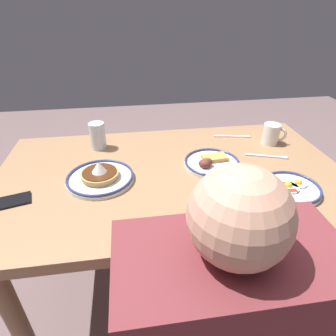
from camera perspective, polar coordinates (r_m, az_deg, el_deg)
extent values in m
plane|color=#735C5B|center=(1.69, 0.63, -22.21)|extent=(6.00, 6.00, 0.00)
cube|color=#9F7751|center=(1.19, 0.83, -1.60)|extent=(1.45, 0.85, 0.04)
cylinder|color=#876545|center=(1.84, 18.77, -4.06)|extent=(0.07, 0.07, 0.69)
cylinder|color=#876545|center=(1.72, -22.36, -7.52)|extent=(0.07, 0.07, 0.69)
cylinder|color=#876545|center=(1.45, 29.92, -18.71)|extent=(0.07, 0.07, 0.69)
cylinder|color=#876545|center=(1.30, -28.26, -25.52)|extent=(0.07, 0.07, 0.69)
cylinder|color=white|center=(1.15, -13.48, -2.18)|extent=(0.27, 0.27, 0.01)
torus|color=navy|center=(1.15, -13.56, -1.68)|extent=(0.26, 0.26, 0.01)
cylinder|color=tan|center=(1.15, -13.56, -1.64)|extent=(0.14, 0.14, 0.01)
cylinder|color=tan|center=(1.14, -13.64, -1.13)|extent=(0.15, 0.15, 0.01)
cylinder|color=#4C2814|center=(1.14, -13.68, -0.81)|extent=(0.13, 0.13, 0.00)
cone|color=white|center=(1.12, -13.83, 0.18)|extent=(0.06, 0.06, 0.04)
cylinder|color=white|center=(1.16, 23.55, -3.93)|extent=(0.22, 0.22, 0.01)
torus|color=navy|center=(1.16, 23.67, -3.45)|extent=(0.21, 0.21, 0.01)
cylinder|color=white|center=(1.19, 24.66, -2.80)|extent=(0.07, 0.07, 0.01)
sphere|color=yellow|center=(1.18, 24.83, -2.68)|extent=(0.03, 0.03, 0.03)
cylinder|color=white|center=(1.15, 23.21, -3.67)|extent=(0.07, 0.07, 0.01)
sphere|color=yellow|center=(1.15, 23.10, -3.22)|extent=(0.03, 0.03, 0.03)
cube|color=#9E3A22|center=(1.15, 21.34, -2.97)|extent=(0.08, 0.04, 0.01)
cube|color=brown|center=(1.14, 21.90, -3.67)|extent=(0.08, 0.04, 0.01)
cube|color=maroon|center=(1.12, 22.48, -4.39)|extent=(0.09, 0.03, 0.01)
cylinder|color=white|center=(1.24, 8.82, 0.83)|extent=(0.24, 0.24, 0.01)
torus|color=navy|center=(1.23, 8.86, 1.31)|extent=(0.24, 0.24, 0.01)
cube|color=#D7974D|center=(1.25, 9.36, 2.07)|extent=(0.11, 0.07, 0.02)
ellipsoid|color=brown|center=(1.19, 7.56, 1.03)|extent=(0.04, 0.03, 0.03)
ellipsoid|color=brown|center=(1.19, 7.17, 0.93)|extent=(0.04, 0.03, 0.03)
ellipsoid|color=brown|center=(1.18, 7.55, 0.69)|extent=(0.04, 0.03, 0.03)
ellipsoid|color=brown|center=(1.19, 7.87, 1.07)|extent=(0.05, 0.04, 0.04)
ellipsoid|color=brown|center=(1.20, 7.79, 1.02)|extent=(0.04, 0.03, 0.03)
cylinder|color=white|center=(1.48, 20.07, 6.50)|extent=(0.08, 0.08, 0.10)
torus|color=white|center=(1.49, 21.58, 6.29)|extent=(0.07, 0.04, 0.07)
cylinder|color=brown|center=(1.47, 20.30, 7.62)|extent=(0.07, 0.07, 0.01)
cylinder|color=silver|center=(1.38, -14.02, 6.33)|extent=(0.07, 0.07, 0.13)
cylinder|color=black|center=(1.39, -13.92, 5.62)|extent=(0.06, 0.06, 0.09)
cube|color=black|center=(1.16, -29.45, -5.96)|extent=(0.16, 0.11, 0.01)
cube|color=silver|center=(1.52, 12.77, 6.26)|extent=(0.19, 0.05, 0.01)
cube|color=silver|center=(1.53, 15.99, 6.01)|extent=(0.03, 0.01, 0.00)
cube|color=silver|center=(1.53, 15.95, 6.11)|extent=(0.03, 0.01, 0.00)
cube|color=silver|center=(1.54, 15.90, 6.20)|extent=(0.03, 0.01, 0.00)
cube|color=silver|center=(1.54, 15.86, 6.30)|extent=(0.03, 0.01, 0.00)
cube|color=silver|center=(1.37, 19.14, 2.29)|extent=(0.18, 0.07, 0.01)
cube|color=silver|center=(1.38, 22.59, 1.80)|extent=(0.03, 0.01, 0.00)
cube|color=silver|center=(1.38, 22.55, 1.92)|extent=(0.03, 0.01, 0.00)
cube|color=silver|center=(1.39, 22.51, 2.04)|extent=(0.03, 0.01, 0.00)
cube|color=silver|center=(1.39, 22.47, 2.16)|extent=(0.03, 0.01, 0.00)
cube|color=brown|center=(0.73, 10.36, -29.78)|extent=(0.42, 0.22, 0.51)
sphere|color=#DEA183|center=(0.47, 14.24, -9.57)|extent=(0.17, 0.17, 0.17)
cylinder|color=tan|center=(0.79, 6.54, -16.98)|extent=(0.08, 0.08, 0.26)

